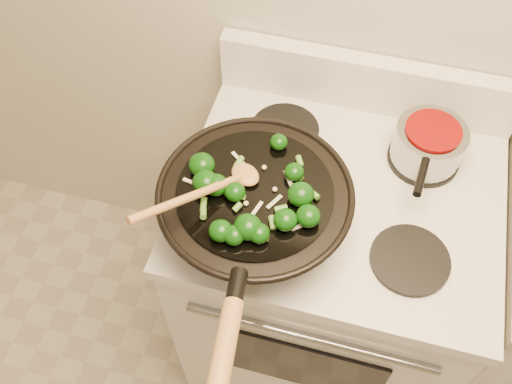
# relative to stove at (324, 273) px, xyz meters

# --- Properties ---
(stove) EXTENTS (0.78, 0.67, 1.08)m
(stove) POSITION_rel_stove_xyz_m (0.00, 0.00, 0.00)
(stove) COLOR silver
(stove) RESTS_ON ground
(wok) EXTENTS (0.43, 0.71, 0.23)m
(wok) POSITION_rel_stove_xyz_m (-0.18, -0.16, 0.54)
(wok) COLOR black
(wok) RESTS_ON stove
(stirfry) EXTENTS (0.31, 0.30, 0.05)m
(stirfry) POSITION_rel_stove_xyz_m (-0.18, -0.19, 0.61)
(stirfry) COLOR #0B3808
(stirfry) RESTS_ON wok
(wooden_spoon) EXTENTS (0.21, 0.28, 0.12)m
(wooden_spoon) POSITION_rel_stove_xyz_m (-0.26, -0.19, 0.63)
(wooden_spoon) COLOR #A97442
(wooden_spoon) RESTS_ON wok
(saucepan) EXTENTS (0.17, 0.28, 0.10)m
(saucepan) POSITION_rel_stove_xyz_m (0.18, 0.15, 0.51)
(saucepan) COLOR #909498
(saucepan) RESTS_ON stove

